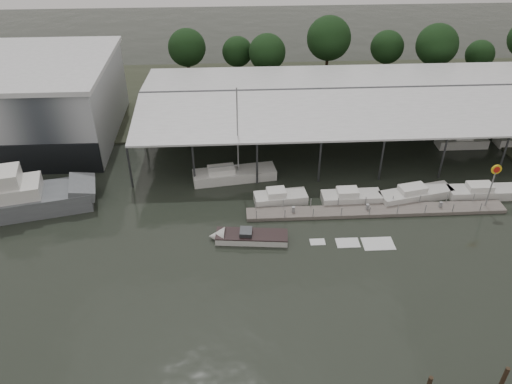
{
  "coord_description": "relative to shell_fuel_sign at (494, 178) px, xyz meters",
  "views": [
    {
      "loc": [
        -0.34,
        -32.67,
        31.93
      ],
      "look_at": [
        2.07,
        10.9,
        2.5
      ],
      "focal_mm": 35.0,
      "sensor_mm": 36.0,
      "label": 1
    }
  ],
  "objects": [
    {
      "name": "ground",
      "position": [
        -27.0,
        -9.99,
        -3.93
      ],
      "size": [
        200.0,
        200.0,
        0.0
      ],
      "primitive_type": "plane",
      "color": "black",
      "rests_on": "ground"
    },
    {
      "name": "land_strip_far",
      "position": [
        -27.0,
        32.01,
        -3.83
      ],
      "size": [
        140.0,
        30.0,
        0.3
      ],
      "color": "#363B2C",
      "rests_on": "ground"
    },
    {
      "name": "storage_warehouse",
      "position": [
        -55.0,
        19.95,
        1.36
      ],
      "size": [
        24.5,
        20.5,
        10.5
      ],
      "color": "#A0A5AA",
      "rests_on": "ground"
    },
    {
      "name": "covered_boat_shed",
      "position": [
        -10.0,
        18.01,
        2.2
      ],
      "size": [
        58.24,
        24.0,
        6.96
      ],
      "color": "silver",
      "rests_on": "ground"
    },
    {
      "name": "floating_dock",
      "position": [
        -12.0,
        0.01,
        -3.72
      ],
      "size": [
        28.0,
        2.0,
        1.4
      ],
      "color": "slate",
      "rests_on": "ground"
    },
    {
      "name": "shell_fuel_sign",
      "position": [
        0.0,
        0.0,
        0.0
      ],
      "size": [
        1.1,
        0.18,
        5.55
      ],
      "color": "gray",
      "rests_on": "ground"
    },
    {
      "name": "grey_trawler",
      "position": [
        -50.27,
        2.36,
        -2.35
      ],
      "size": [
        16.3,
        7.76,
        8.84
      ],
      "rotation": [
        0.0,
        0.0,
        0.22
      ],
      "color": "slate",
      "rests_on": "ground"
    },
    {
      "name": "white_sailboat",
      "position": [
        -27.3,
        7.5,
        -3.29
      ],
      "size": [
        10.01,
        3.93,
        11.69
      ],
      "rotation": [
        0.0,
        0.0,
        0.14
      ],
      "color": "silver",
      "rests_on": "ground"
    },
    {
      "name": "speedboat_underway",
      "position": [
        -26.28,
        -3.93,
        -3.53
      ],
      "size": [
        18.84,
        3.93,
        2.0
      ],
      "rotation": [
        0.0,
        0.0,
        3.04
      ],
      "color": "silver",
      "rests_on": "ground"
    },
    {
      "name": "moored_cruiser_0",
      "position": [
        -22.19,
        2.47,
        -3.31
      ],
      "size": [
        5.98,
        2.79,
        1.7
      ],
      "rotation": [
        0.0,
        0.0,
        0.1
      ],
      "color": "silver",
      "rests_on": "ground"
    },
    {
      "name": "moored_cruiser_1",
      "position": [
        -14.35,
        2.11,
        -3.31
      ],
      "size": [
        6.6,
        2.33,
        1.7
      ],
      "rotation": [
        0.0,
        0.0,
        0.02
      ],
      "color": "silver",
      "rests_on": "ground"
    },
    {
      "name": "moored_cruiser_2",
      "position": [
        -7.02,
        2.33,
        -3.31
      ],
      "size": [
        8.69,
        3.93,
        1.7
      ],
      "rotation": [
        0.0,
        0.0,
        0.21
      ],
      "color": "silver",
      "rests_on": "ground"
    },
    {
      "name": "moored_cruiser_3",
      "position": [
        0.63,
        2.36,
        -3.31
      ],
      "size": [
        7.79,
        2.25,
        1.7
      ],
      "rotation": [
        0.0,
        0.0,
        -0.01
      ],
      "color": "silver",
      "rests_on": "ground"
    },
    {
      "name": "horizon_tree_line",
      "position": [
        -3.96,
        37.44,
        2.22
      ],
      "size": [
        69.44,
        9.93,
        10.83
      ],
      "color": "black",
      "rests_on": "ground"
    }
  ]
}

